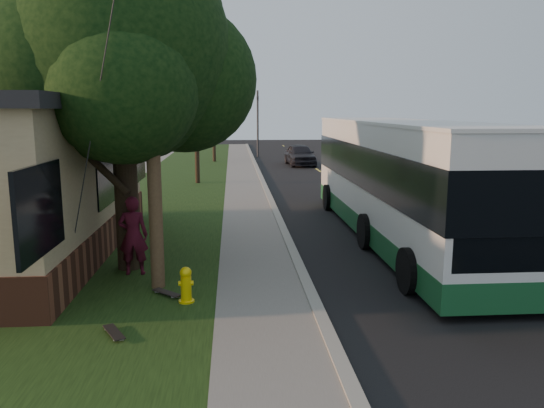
{
  "coord_description": "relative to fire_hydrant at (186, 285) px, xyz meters",
  "views": [
    {
      "loc": [
        -1.63,
        -10.37,
        3.93
      ],
      "look_at": [
        -0.61,
        3.22,
        1.5
      ],
      "focal_mm": 35.0,
      "sensor_mm": 36.0,
      "label": 1
    }
  ],
  "objects": [
    {
      "name": "sidewalk",
      "position": [
        1.6,
        10.0,
        -0.39
      ],
      "size": [
        2.0,
        80.0,
        0.08
      ],
      "primitive_type": "cube",
      "color": "slate",
      "rests_on": "ground"
    },
    {
      "name": "curb",
      "position": [
        2.6,
        10.0,
        -0.37
      ],
      "size": [
        0.25,
        80.0,
        0.12
      ],
      "primitive_type": "cube",
      "color": "gray",
      "rests_on": "ground"
    },
    {
      "name": "grass_verge",
      "position": [
        -1.9,
        10.0,
        -0.4
      ],
      "size": [
        5.0,
        80.0,
        0.07
      ],
      "primitive_type": "cube",
      "color": "black",
      "rests_on": "ground"
    },
    {
      "name": "fire_hydrant",
      "position": [
        0.0,
        0.0,
        0.0
      ],
      "size": [
        0.32,
        0.32,
        0.74
      ],
      "color": "yellow",
      "rests_on": "grass_verge"
    },
    {
      "name": "skateboard_spare",
      "position": [
        -0.45,
        0.43,
        -0.31
      ],
      "size": [
        0.68,
        0.64,
        0.07
      ],
      "color": "black",
      "rests_on": "grass_verge"
    },
    {
      "name": "traffic_signal",
      "position": [
        3.1,
        34.0,
        2.73
      ],
      "size": [
        0.18,
        0.22,
        5.5
      ],
      "color": "#2D2D30",
      "rests_on": "ground"
    },
    {
      "name": "skateboarder",
      "position": [
        -1.39,
        1.98,
        0.58
      ],
      "size": [
        0.69,
        0.46,
        1.88
      ],
      "primitive_type": "imported",
      "rotation": [
        0.0,
        0.0,
        3.16
      ],
      "color": "#480E1E",
      "rests_on": "grass_verge"
    },
    {
      "name": "utility_pole",
      "position": [
        -0.71,
        0.99,
        4.2
      ],
      "size": [
        2.86,
        3.21,
        9.07
      ],
      "color": "#473321",
      "rests_on": "ground"
    },
    {
      "name": "leafy_tree",
      "position": [
        -1.57,
        2.65,
        4.73
      ],
      "size": [
        6.3,
        6.0,
        7.8
      ],
      "color": "black",
      "rests_on": "grass_verge"
    },
    {
      "name": "ground",
      "position": [
        2.6,
        0.0,
        -0.43
      ],
      "size": [
        120.0,
        120.0,
        0.0
      ],
      "primitive_type": "plane",
      "color": "black",
      "rests_on": "ground"
    },
    {
      "name": "road",
      "position": [
        6.6,
        10.0,
        -0.43
      ],
      "size": [
        8.0,
        80.0,
        0.01
      ],
      "primitive_type": "cube",
      "color": "black",
      "rests_on": "ground"
    },
    {
      "name": "dumpster",
      "position": [
        -5.2,
        5.71,
        0.23
      ],
      "size": [
        1.6,
        1.37,
        1.23
      ],
      "color": "black",
      "rests_on": "building_lot"
    },
    {
      "name": "bare_tree_near",
      "position": [
        -0.9,
        18.0,
        1.72
      ],
      "size": [
        1.38,
        1.21,
        4.31
      ],
      "color": "black",
      "rests_on": "grass_verge"
    },
    {
      "name": "distant_car",
      "position": [
        5.79,
        27.29,
        0.33
      ],
      "size": [
        2.05,
        4.57,
        1.52
      ],
      "primitive_type": "imported",
      "rotation": [
        0.0,
        0.0,
        0.06
      ],
      "color": "black",
      "rests_on": "ground"
    },
    {
      "name": "skateboard_main",
      "position": [
        -1.12,
        -1.54,
        -0.31
      ],
      "size": [
        0.52,
        0.75,
        0.07
      ],
      "color": "black",
      "rests_on": "grass_verge"
    },
    {
      "name": "bare_tree_far",
      "position": [
        -0.4,
        30.0,
        1.57
      ],
      "size": [
        1.38,
        1.21,
        4.03
      ],
      "color": "black",
      "rests_on": "grass_verge"
    },
    {
      "name": "transit_bus",
      "position": [
        6.13,
        5.21,
        1.49
      ],
      "size": [
        3.08,
        13.35,
        3.61
      ],
      "color": "silver",
      "rests_on": "ground"
    }
  ]
}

